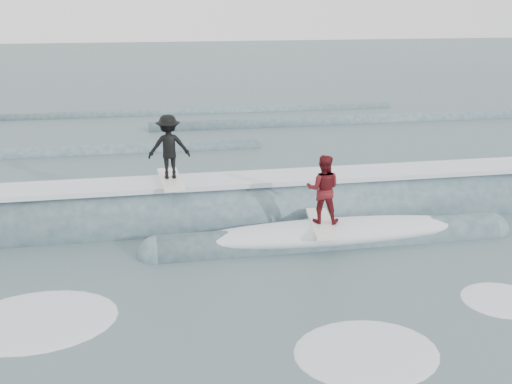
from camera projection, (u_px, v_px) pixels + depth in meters
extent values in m
plane|color=#3B5157|center=(298.00, 319.00, 11.30)|extent=(160.00, 160.00, 0.00)
cylinder|color=#36505C|center=(250.00, 217.00, 16.62)|extent=(19.55, 2.17, 2.17)
cylinder|color=#36505C|center=(332.00, 242.00, 14.88)|extent=(9.00, 1.02, 1.02)
sphere|color=#36505C|center=(158.00, 255.00, 14.12)|extent=(1.02, 1.02, 1.02)
sphere|color=#36505C|center=(489.00, 231.00, 15.63)|extent=(1.02, 1.02, 1.02)
cube|color=silver|center=(250.00, 179.00, 16.25)|extent=(18.00, 1.30, 0.14)
ellipsoid|color=silver|center=(332.00, 232.00, 14.78)|extent=(7.60, 1.30, 0.60)
cube|color=white|center=(171.00, 179.00, 15.84)|extent=(0.70, 2.04, 0.10)
imported|color=black|center=(169.00, 147.00, 15.54)|extent=(1.16, 0.69, 1.76)
cube|color=white|center=(322.00, 223.00, 14.65)|extent=(0.80, 2.05, 0.10)
imported|color=#561014|center=(323.00, 189.00, 14.35)|extent=(1.02, 0.90, 1.77)
ellipsoid|color=silver|center=(37.00, 320.00, 11.26)|extent=(3.20, 2.18, 0.10)
ellipsoid|color=silver|center=(366.00, 352.00, 10.24)|extent=(2.96, 2.02, 0.10)
ellipsoid|color=silver|center=(502.00, 300.00, 12.02)|extent=(2.04, 1.39, 0.10)
cylinder|color=#36505C|center=(365.00, 122.00, 29.45)|extent=(22.00, 0.80, 0.80)
cylinder|color=#36505C|center=(202.00, 113.00, 31.82)|extent=(22.00, 0.60, 0.60)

